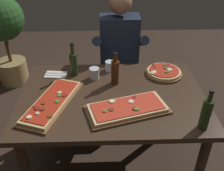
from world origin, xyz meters
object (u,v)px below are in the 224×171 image
at_px(oil_bottle_amber, 206,113).
at_px(tumbler_near_camera, 94,73).
at_px(pizza_rectangular_left, 52,102).
at_px(seated_diner, 120,52).
at_px(potted_plant_corner, 3,30).
at_px(diner_chair, 119,68).
at_px(tumbler_far_side, 110,66).
at_px(dining_table, 112,104).
at_px(wine_bottle_dark, 115,71).
at_px(vinegar_bottle_green, 74,63).
at_px(pizza_round_far, 164,72).
at_px(pizza_rectangular_front, 127,108).

xyz_separation_m(oil_bottle_amber, tumbler_near_camera, (-0.71, 0.63, -0.07)).
xyz_separation_m(pizza_rectangular_left, seated_diner, (0.54, 0.84, -0.02)).
height_order(oil_bottle_amber, potted_plant_corner, potted_plant_corner).
height_order(oil_bottle_amber, seated_diner, seated_diner).
bearing_deg(diner_chair, tumbler_far_side, -102.69).
height_order(diner_chair, potted_plant_corner, potted_plant_corner).
bearing_deg(dining_table, oil_bottle_amber, -34.02).
bearing_deg(dining_table, tumbler_near_camera, 119.84).
relative_size(pizza_rectangular_left, seated_diner, 0.49).
relative_size(dining_table, wine_bottle_dark, 5.16).
bearing_deg(pizza_rectangular_left, tumbler_near_camera, 49.57).
distance_m(dining_table, tumbler_near_camera, 0.31).
xyz_separation_m(wine_bottle_dark, tumbler_near_camera, (-0.17, 0.08, -0.06)).
distance_m(dining_table, tumbler_far_side, 0.40).
bearing_deg(diner_chair, tumbler_near_camera, -111.31).
distance_m(oil_bottle_amber, vinegar_bottle_green, 1.12).
bearing_deg(pizza_round_far, seated_diner, 128.37).
relative_size(tumbler_far_side, diner_chair, 0.10).
bearing_deg(seated_diner, pizza_rectangular_left, -122.51).
height_order(pizza_round_far, tumbler_near_camera, tumbler_near_camera).
distance_m(seated_diner, potted_plant_corner, 1.53).
relative_size(pizza_rectangular_front, wine_bottle_dark, 2.28).
xyz_separation_m(vinegar_bottle_green, potted_plant_corner, (-0.96, 1.10, -0.13)).
distance_m(dining_table, vinegar_bottle_green, 0.48).
bearing_deg(tumbler_far_side, dining_table, -88.52).
height_order(dining_table, pizza_rectangular_left, pizza_rectangular_left).
xyz_separation_m(pizza_rectangular_left, tumbler_far_side, (0.43, 0.48, 0.02)).
distance_m(pizza_rectangular_left, seated_diner, 1.00).
distance_m(dining_table, pizza_rectangular_front, 0.25).
xyz_separation_m(wine_bottle_dark, oil_bottle_amber, (0.54, -0.55, 0.01)).
bearing_deg(wine_bottle_dark, pizza_rectangular_front, -78.97).
height_order(dining_table, potted_plant_corner, potted_plant_corner).
bearing_deg(pizza_round_far, vinegar_bottle_green, 178.72).
bearing_deg(pizza_rectangular_front, dining_table, 116.66).
height_order(dining_table, diner_chair, diner_chair).
bearing_deg(wine_bottle_dark, tumbler_far_side, 100.40).
xyz_separation_m(vinegar_bottle_green, diner_chair, (0.41, 0.55, -0.37)).
distance_m(tumbler_near_camera, potted_plant_corner, 1.62).
relative_size(tumbler_far_side, potted_plant_corner, 0.07).
relative_size(pizza_rectangular_front, potted_plant_corner, 0.54).
bearing_deg(dining_table, tumbler_far_side, 91.48).
bearing_deg(tumbler_near_camera, wine_bottle_dark, -25.91).
xyz_separation_m(diner_chair, potted_plant_corner, (-1.37, 0.55, 0.24)).
height_order(dining_table, seated_diner, seated_diner).
relative_size(pizza_round_far, seated_diner, 0.24).
distance_m(dining_table, seated_diner, 0.75).
bearing_deg(potted_plant_corner, pizza_rectangular_front, -49.48).
height_order(vinegar_bottle_green, diner_chair, vinegar_bottle_green).
bearing_deg(diner_chair, potted_plant_corner, 158.12).
xyz_separation_m(vinegar_bottle_green, seated_diner, (0.41, 0.43, -0.11)).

